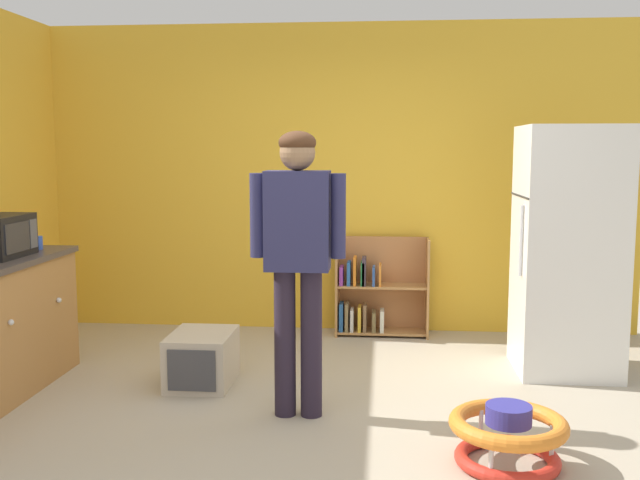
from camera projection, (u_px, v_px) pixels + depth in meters
ground_plane at (316, 424)px, 4.27m from camera, size 12.00×12.00×0.00m
back_wall at (341, 179)px, 6.41m from camera, size 5.20×0.06×2.70m
refrigerator at (568, 250)px, 5.19m from camera, size 0.73×0.68×1.78m
bookshelf at (375, 293)px, 6.32m from camera, size 0.80×0.28×0.85m
standing_person at (298, 246)px, 4.29m from camera, size 0.57×0.22×1.72m
baby_walker at (508, 436)px, 3.70m from camera, size 0.60×0.60×0.32m
pet_carrier at (202, 359)px, 4.98m from camera, size 0.42×0.55×0.36m
ketchup_bottle at (1, 233)px, 5.33m from camera, size 0.07×0.07×0.25m
blue_cup at (37, 243)px, 5.17m from camera, size 0.08×0.08×0.09m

